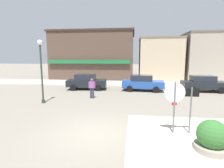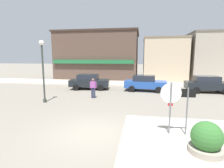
{
  "view_description": "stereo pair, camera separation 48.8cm",
  "coord_description": "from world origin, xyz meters",
  "px_view_note": "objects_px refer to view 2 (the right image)",
  "views": [
    {
      "loc": [
        1.55,
        -7.08,
        3.28
      ],
      "look_at": [
        0.14,
        4.5,
        1.5
      ],
      "focal_mm": 28.0,
      "sensor_mm": 36.0,
      "label": 1
    },
    {
      "loc": [
        2.04,
        -7.01,
        3.28
      ],
      "look_at": [
        0.14,
        4.5,
        1.5
      ],
      "focal_mm": 28.0,
      "sensor_mm": 36.0,
      "label": 2
    }
  ],
  "objects_px": {
    "stop_sign": "(170,102)",
    "pedestrian_crossing_near": "(93,88)",
    "parked_car_nearest": "(89,81)",
    "one_way_sign": "(187,107)",
    "parked_car_second": "(145,83)",
    "parked_car_third": "(208,84)",
    "lamp_post": "(43,62)",
    "planter": "(206,141)"
  },
  "relations": [
    {
      "from": "lamp_post",
      "to": "pedestrian_crossing_near",
      "type": "bearing_deg",
      "value": 30.81
    },
    {
      "from": "one_way_sign",
      "to": "parked_car_nearest",
      "type": "relative_size",
      "value": 0.51
    },
    {
      "from": "parked_car_third",
      "to": "pedestrian_crossing_near",
      "type": "relative_size",
      "value": 2.48
    },
    {
      "from": "lamp_post",
      "to": "parked_car_second",
      "type": "xyz_separation_m",
      "value": [
        7.39,
        5.68,
        -2.15
      ]
    },
    {
      "from": "one_way_sign",
      "to": "planter",
      "type": "distance_m",
      "value": 1.58
    },
    {
      "from": "parked_car_third",
      "to": "pedestrian_crossing_near",
      "type": "height_order",
      "value": "pedestrian_crossing_near"
    },
    {
      "from": "parked_car_third",
      "to": "pedestrian_crossing_near",
      "type": "distance_m",
      "value": 10.81
    },
    {
      "from": "parked_car_third",
      "to": "lamp_post",
      "type": "bearing_deg",
      "value": -155.84
    },
    {
      "from": "stop_sign",
      "to": "parked_car_third",
      "type": "xyz_separation_m",
      "value": [
        5.04,
        10.36,
        -0.71
      ]
    },
    {
      "from": "lamp_post",
      "to": "parked_car_second",
      "type": "relative_size",
      "value": 1.1
    },
    {
      "from": "lamp_post",
      "to": "parked_car_third",
      "type": "height_order",
      "value": "lamp_post"
    },
    {
      "from": "parked_car_nearest",
      "to": "parked_car_second",
      "type": "height_order",
      "value": "same"
    },
    {
      "from": "one_way_sign",
      "to": "lamp_post",
      "type": "relative_size",
      "value": 0.46
    },
    {
      "from": "pedestrian_crossing_near",
      "to": "stop_sign",
      "type": "bearing_deg",
      "value": -51.76
    },
    {
      "from": "pedestrian_crossing_near",
      "to": "parked_car_second",
      "type": "bearing_deg",
      "value": 41.91
    },
    {
      "from": "planter",
      "to": "pedestrian_crossing_near",
      "type": "distance_m",
      "value": 9.7
    },
    {
      "from": "parked_car_nearest",
      "to": "pedestrian_crossing_near",
      "type": "relative_size",
      "value": 2.58
    },
    {
      "from": "one_way_sign",
      "to": "parked_car_nearest",
      "type": "height_order",
      "value": "one_way_sign"
    },
    {
      "from": "parked_car_second",
      "to": "pedestrian_crossing_near",
      "type": "xyz_separation_m",
      "value": [
        -4.22,
        -3.78,
        0.06
      ]
    },
    {
      "from": "stop_sign",
      "to": "pedestrian_crossing_near",
      "type": "distance_m",
      "value": 8.08
    },
    {
      "from": "stop_sign",
      "to": "parked_car_second",
      "type": "xyz_separation_m",
      "value": [
        -0.77,
        10.11,
        -0.71
      ]
    },
    {
      "from": "lamp_post",
      "to": "parked_car_second",
      "type": "distance_m",
      "value": 9.56
    },
    {
      "from": "parked_car_second",
      "to": "pedestrian_crossing_near",
      "type": "height_order",
      "value": "pedestrian_crossing_near"
    },
    {
      "from": "lamp_post",
      "to": "planter",
      "type": "bearing_deg",
      "value": -32.31
    },
    {
      "from": "stop_sign",
      "to": "one_way_sign",
      "type": "distance_m",
      "value": 0.68
    },
    {
      "from": "lamp_post",
      "to": "parked_car_second",
      "type": "bearing_deg",
      "value": 37.53
    },
    {
      "from": "one_way_sign",
      "to": "parked_car_second",
      "type": "bearing_deg",
      "value": 98.0
    },
    {
      "from": "stop_sign",
      "to": "planter",
      "type": "distance_m",
      "value": 1.91
    },
    {
      "from": "parked_car_third",
      "to": "one_way_sign",
      "type": "bearing_deg",
      "value": -112.99
    },
    {
      "from": "one_way_sign",
      "to": "parked_car_second",
      "type": "xyz_separation_m",
      "value": [
        -1.42,
        10.1,
        -0.52
      ]
    },
    {
      "from": "stop_sign",
      "to": "parked_car_second",
      "type": "bearing_deg",
      "value": 94.34
    },
    {
      "from": "parked_car_nearest",
      "to": "parked_car_second",
      "type": "bearing_deg",
      "value": -0.75
    },
    {
      "from": "parked_car_nearest",
      "to": "one_way_sign",
      "type": "bearing_deg",
      "value": -54.99
    },
    {
      "from": "lamp_post",
      "to": "parked_car_second",
      "type": "height_order",
      "value": "lamp_post"
    },
    {
      "from": "pedestrian_crossing_near",
      "to": "one_way_sign",
      "type": "bearing_deg",
      "value": -48.27
    },
    {
      "from": "planter",
      "to": "parked_car_nearest",
      "type": "height_order",
      "value": "parked_car_nearest"
    },
    {
      "from": "parked_car_nearest",
      "to": "parked_car_third",
      "type": "height_order",
      "value": "same"
    },
    {
      "from": "one_way_sign",
      "to": "pedestrian_crossing_near",
      "type": "bearing_deg",
      "value": 131.73
    },
    {
      "from": "one_way_sign",
      "to": "lamp_post",
      "type": "distance_m",
      "value": 9.99
    },
    {
      "from": "stop_sign",
      "to": "parked_car_nearest",
      "type": "height_order",
      "value": "stop_sign"
    },
    {
      "from": "parked_car_second",
      "to": "parked_car_third",
      "type": "distance_m",
      "value": 5.82
    },
    {
      "from": "stop_sign",
      "to": "pedestrian_crossing_near",
      "type": "bearing_deg",
      "value": 128.24
    }
  ]
}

